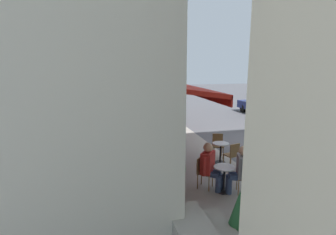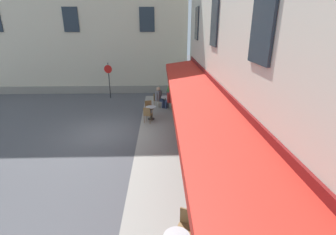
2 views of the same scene
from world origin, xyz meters
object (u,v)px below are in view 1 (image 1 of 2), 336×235
object	(u,v)px
cafe_table_streetside	(224,175)
cafe_chair_wicker_back_row	(248,175)
cafe_chair_wicker_facing_street	(149,107)
cafe_table_near_entrance	(151,109)
parked_car_navy	(265,105)
potted_plant_mid_terrace	(175,172)
cafe_chair_wicker_kerbside	(218,143)
seated_patron_in_grey	(240,168)
potted_plant_under_sign	(239,217)
seated_companion_in_red	(210,165)
cafe_chair_wicker_near_door	(148,110)
cafe_chair_wicker_corner_right	(203,170)
cafe_table_mid_terrace	(220,150)
cafe_chair_wicker_under_awning	(233,153)

from	to	relation	value
cafe_table_streetside	cafe_chair_wicker_back_row	xyz separation A→B (m)	(0.23, 0.59, 0.06)
cafe_chair_wicker_facing_street	cafe_table_streetside	world-z (taller)	cafe_chair_wicker_facing_street
cafe_table_near_entrance	parked_car_navy	xyz separation A→B (m)	(1.51, 7.88, 0.22)
cafe_table_streetside	potted_plant_mid_terrace	size ratio (longest dim) A/B	0.76
cafe_chair_wicker_kerbside	seated_patron_in_grey	bearing A→B (deg)	-12.87
cafe_chair_wicker_facing_street	potted_plant_under_sign	xyz separation A→B (m)	(14.07, -0.67, -0.01)
cafe_table_streetside	seated_companion_in_red	bearing A→B (deg)	-130.50
cafe_chair_wicker_kerbside	potted_plant_under_sign	distance (m)	5.03
parked_car_navy	cafe_chair_wicker_near_door	bearing A→B (deg)	-96.61
cafe_chair_wicker_kerbside	seated_patron_in_grey	world-z (taller)	seated_patron_in_grey
seated_companion_in_red	parked_car_navy	distance (m)	12.65
cafe_chair_wicker_kerbside	cafe_table_near_entrance	bearing A→B (deg)	-173.17
cafe_chair_wicker_near_door	seated_companion_in_red	bearing A→B (deg)	-0.20
cafe_chair_wicker_back_row	potted_plant_mid_terrace	world-z (taller)	potted_plant_mid_terrace
cafe_chair_wicker_kerbside	cafe_chair_wicker_near_door	bearing A→B (deg)	-170.80
cafe_chair_wicker_corner_right	cafe_chair_wicker_near_door	bearing A→B (deg)	178.89
cafe_chair_wicker_near_door	seated_patron_in_grey	distance (m)	11.02
cafe_table_streetside	seated_patron_in_grey	world-z (taller)	seated_patron_in_grey
cafe_table_mid_terrace	cafe_chair_wicker_corner_right	bearing A→B (deg)	-38.52
cafe_table_near_entrance	seated_patron_in_grey	xyz separation A→B (m)	(11.57, 0.39, 0.23)
cafe_chair_wicker_facing_street	potted_plant_under_sign	bearing A→B (deg)	-2.72
seated_patron_in_grey	potted_plant_mid_terrace	xyz separation A→B (m)	(-0.48, -1.71, -0.12)
potted_plant_mid_terrace	potted_plant_under_sign	xyz separation A→B (m)	(2.35, 0.67, -0.07)
cafe_chair_wicker_facing_street	cafe_table_streetside	xyz separation A→B (m)	(12.05, -0.01, -0.06)
cafe_table_near_entrance	cafe_chair_wicker_corner_right	bearing A→B (deg)	-2.49
cafe_table_near_entrance	seated_patron_in_grey	size ratio (longest dim) A/B	0.55
cafe_chair_wicker_back_row	potted_plant_under_sign	bearing A→B (deg)	-34.83
cafe_chair_wicker_kerbside	potted_plant_under_sign	bearing A→B (deg)	-19.72
cafe_chair_wicker_kerbside	cafe_chair_wicker_back_row	distance (m)	2.98
cafe_chair_wicker_facing_street	cafe_chair_wicker_under_awning	world-z (taller)	same
cafe_chair_wicker_near_door	cafe_table_mid_terrace	xyz separation A→B (m)	(8.75, 1.15, -0.06)
seated_patron_in_grey	cafe_table_streetside	bearing A→B (deg)	-111.14
cafe_table_near_entrance	cafe_chair_wicker_near_door	bearing A→B (deg)	-25.86
cafe_chair_wicker_facing_street	cafe_chair_wicker_near_door	world-z (taller)	same
cafe_chair_wicker_under_awning	seated_companion_in_red	distance (m)	1.83
seated_companion_in_red	potted_plant_mid_terrace	world-z (taller)	seated_companion_in_red
cafe_chair_wicker_back_row	parked_car_navy	world-z (taller)	parked_car_navy
cafe_table_mid_terrace	cafe_table_streetside	bearing A→B (deg)	-22.42
cafe_chair_wicker_near_door	cafe_table_mid_terrace	bearing A→B (deg)	7.47
cafe_chair_wicker_facing_street	cafe_chair_wicker_kerbside	distance (m)	9.40
cafe_chair_wicker_facing_street	cafe_table_mid_terrace	bearing A→B (deg)	4.91
cafe_chair_wicker_under_awning	seated_patron_in_grey	bearing A→B (deg)	-21.37
cafe_chair_wicker_under_awning	cafe_chair_wicker_kerbside	xyz separation A→B (m)	(-1.22, 0.01, 0.00)
potted_plant_mid_terrace	cafe_table_streetside	bearing A→B (deg)	75.84
potted_plant_mid_terrace	seated_companion_in_red	bearing A→B (deg)	86.28
cafe_chair_wicker_corner_right	cafe_table_streetside	bearing A→B (deg)	49.50
cafe_chair_wicker_near_door	cafe_chair_wicker_kerbside	xyz separation A→B (m)	(8.14, 1.32, 0.00)
cafe_table_mid_terrace	seated_companion_in_red	distance (m)	2.20
cafe_chair_wicker_kerbside	cafe_table_streetside	bearing A→B (deg)	-20.98
seated_patron_in_grey	potted_plant_under_sign	bearing A→B (deg)	-29.16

